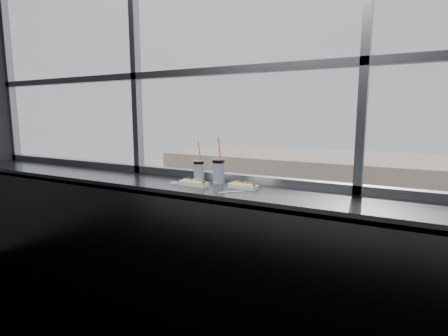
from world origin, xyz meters
The scene contains 21 objects.
wall_back_lower centered at (0.00, 1.50, 0.55)m, with size 6.00×6.00×0.00m, color black.
window_glass centered at (0.00, 1.52, 2.30)m, with size 6.00×6.00×0.00m, color silver.
window_mullions centered at (0.00, 1.50, 2.30)m, with size 6.00×0.08×2.40m, color gray, non-canonical shape.
counter centered at (0.00, 1.23, 1.07)m, with size 6.00×0.55×0.06m, color slate.
counter_fascia centered at (0.00, 0.97, 0.55)m, with size 6.00×0.04×1.04m, color slate.
hotdog_tray_left centered at (-0.15, 1.17, 1.12)m, with size 0.25×0.10×0.06m.
hotdog_tray_right centered at (0.23, 1.25, 1.12)m, with size 0.23×0.09×0.06m.
soda_cup_left centered at (-0.21, 1.34, 1.20)m, with size 0.09×0.09×0.34m.
soda_cup_right centered at (-0.04, 1.36, 1.21)m, with size 0.10×0.10×0.38m.
loose_straw centered at (0.20, 1.10, 1.10)m, with size 0.01×0.01×0.19m, color white.
wrapper centered at (-0.33, 1.15, 1.11)m, with size 0.10×0.07×0.02m, color silver.
plaza_ground centered at (0.00, 45.00, -11.00)m, with size 120.00×120.00×0.00m, color #AB9F92.
street_asphalt centered at (0.00, 21.50, -10.97)m, with size 80.00×10.00×0.06m, color black.
far_sidewalk centered at (0.00, 29.50, -10.98)m, with size 80.00×6.00×0.04m, color #AB9F92.
far_building centered at (0.00, 39.50, -7.00)m, with size 50.00×14.00×8.00m, color tan.
car_near_a centered at (-12.01, 17.50, -9.83)m, with size 6.69×2.79×2.23m, color #999A9C.
car_far_a centered at (-10.12, 25.50, -9.81)m, with size 6.77×2.82×2.26m, color #363435.
pedestrian_a centered at (-6.22, 29.14, -9.86)m, with size 0.98×0.73×2.20m, color #66605B.
pedestrian_b centered at (0.26, 28.78, -9.91)m, with size 0.93×0.70×2.09m, color #66605B.
tree_left centered at (-10.23, 29.50, -7.28)m, with size 3.51×3.51×5.49m.
tree_center centered at (2.32, 29.50, -7.51)m, with size 3.29×3.29×5.15m.
Camera 1 is at (1.30, -1.07, 1.65)m, focal length 28.00 mm.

